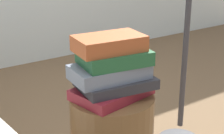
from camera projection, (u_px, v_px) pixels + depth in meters
The scene contains 5 objects.
book_maroon at pixel (113, 92), 1.45m from camera, with size 0.30×0.20×0.04m, color maroon.
book_charcoal at pixel (116, 82), 1.44m from camera, with size 0.29×0.20×0.04m, color #28282D.
book_slate at pixel (109, 71), 1.42m from camera, with size 0.30×0.17×0.06m, color slate.
book_forest at pixel (115, 57), 1.41m from camera, with size 0.26×0.18×0.05m, color #1E512D.
book_rust at pixel (109, 43), 1.38m from camera, with size 0.26×0.16×0.06m, color #994723.
Camera 1 is at (-0.76, -1.10, 1.11)m, focal length 58.57 mm.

